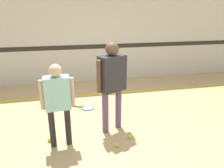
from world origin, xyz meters
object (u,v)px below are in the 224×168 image
at_px(tennis_ball_stray_left, 49,140).
at_px(tennis_ball_stray_right, 130,137).
at_px(racket_spare_on_floor, 87,108).
at_px(person_student_left, 58,97).
at_px(person_instructor, 112,78).
at_px(tennis_ball_near_instructor, 117,145).
at_px(tennis_ball_by_spare_racket, 83,106).

xyz_separation_m(tennis_ball_stray_left, tennis_ball_stray_right, (1.32, -0.19, 0.00)).
bearing_deg(tennis_ball_stray_right, racket_spare_on_floor, 113.81).
xyz_separation_m(person_student_left, tennis_ball_stray_left, (-0.20, 0.12, -0.79)).
bearing_deg(tennis_ball_stray_left, person_instructor, 9.41).
height_order(person_instructor, tennis_ball_stray_left, person_instructor).
relative_size(person_student_left, tennis_ball_near_instructor, 20.14).
bearing_deg(tennis_ball_stray_left, person_student_left, -32.59).
xyz_separation_m(person_instructor, person_student_left, (-0.89, -0.31, -0.15)).
height_order(person_student_left, tennis_ball_stray_left, person_student_left).
bearing_deg(person_student_left, tennis_ball_near_instructor, -19.51).
bearing_deg(tennis_ball_by_spare_racket, tennis_ball_stray_right, -64.24).
xyz_separation_m(racket_spare_on_floor, tennis_ball_by_spare_racket, (-0.08, 0.06, 0.02)).
height_order(racket_spare_on_floor, tennis_ball_stray_right, tennis_ball_stray_right).
relative_size(person_instructor, racket_spare_on_floor, 2.96).
bearing_deg(tennis_ball_near_instructor, person_student_left, 164.25).
distance_m(person_student_left, tennis_ball_stray_right, 1.37).
distance_m(person_instructor, tennis_ball_stray_right, 1.03).
relative_size(racket_spare_on_floor, tennis_ball_near_instructor, 8.04).
relative_size(racket_spare_on_floor, tennis_ball_stray_left, 8.04).
bearing_deg(tennis_ball_by_spare_racket, tennis_ball_near_instructor, -75.55).
bearing_deg(tennis_ball_stray_right, person_instructor, 121.93).
bearing_deg(person_instructor, tennis_ball_stray_left, 164.93).
xyz_separation_m(tennis_ball_by_spare_racket, tennis_ball_stray_left, (-0.65, -1.20, 0.00)).
xyz_separation_m(racket_spare_on_floor, tennis_ball_near_instructor, (0.32, -1.51, 0.02)).
height_order(tennis_ball_by_spare_racket, tennis_ball_stray_right, same).
distance_m(person_student_left, tennis_ball_by_spare_racket, 1.61).
relative_size(person_instructor, tennis_ball_by_spare_racket, 23.80).
bearing_deg(racket_spare_on_floor, tennis_ball_by_spare_racket, -10.23).
xyz_separation_m(person_instructor, tennis_ball_near_instructor, (-0.04, -0.55, -0.94)).
bearing_deg(racket_spare_on_floor, tennis_ball_stray_left, 81.90).
height_order(person_instructor, tennis_ball_near_instructor, person_instructor).
relative_size(person_instructor, person_student_left, 1.18).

